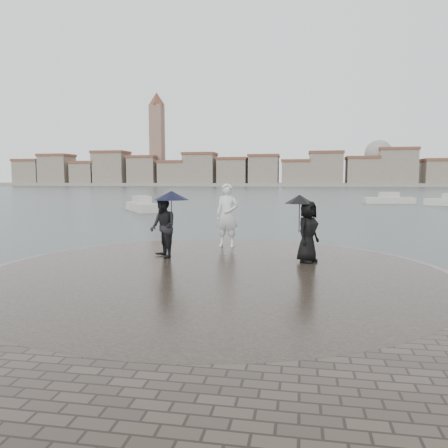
# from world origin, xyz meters

# --- Properties ---
(ground) EXTENTS (400.00, 400.00, 0.00)m
(ground) POSITION_xyz_m (0.00, 0.00, 0.00)
(ground) COLOR #2B3835
(ground) RESTS_ON ground
(kerb_ring) EXTENTS (12.50, 12.50, 0.32)m
(kerb_ring) POSITION_xyz_m (0.00, 3.50, 0.16)
(kerb_ring) COLOR gray
(kerb_ring) RESTS_ON ground
(quay_tip) EXTENTS (11.90, 11.90, 0.36)m
(quay_tip) POSITION_xyz_m (0.00, 3.50, 0.18)
(quay_tip) COLOR #2D261E
(quay_tip) RESTS_ON ground
(statue) EXTENTS (0.87, 0.62, 2.25)m
(statue) POSITION_xyz_m (-0.36, 7.46, 1.48)
(statue) COLOR silver
(statue) RESTS_ON quay_tip
(visitor_left) EXTENTS (1.36, 1.22, 2.04)m
(visitor_left) POSITION_xyz_m (-1.89, 5.07, 1.50)
(visitor_left) COLOR black
(visitor_left) RESTS_ON quay_tip
(visitor_right) EXTENTS (1.16, 1.07, 1.95)m
(visitor_right) POSITION_xyz_m (2.36, 5.03, 1.43)
(visitor_right) COLOR black
(visitor_right) RESTS_ON quay_tip
(far_skyline) EXTENTS (260.00, 20.00, 37.00)m
(far_skyline) POSITION_xyz_m (-6.29, 160.71, 5.61)
(far_skyline) COLOR gray
(far_skyline) RESTS_ON ground
(boats) EXTENTS (34.03, 19.78, 1.50)m
(boats) POSITION_xyz_m (6.11, 37.75, 0.38)
(boats) COLOR beige
(boats) RESTS_ON ground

